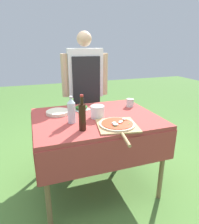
# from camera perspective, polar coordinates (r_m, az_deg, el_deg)

# --- Properties ---
(ground_plane) EXTENTS (12.00, 12.00, 0.00)m
(ground_plane) POSITION_cam_1_polar(r_m,az_deg,el_deg) (2.32, -0.99, -19.77)
(ground_plane) COLOR #517F38
(prep_table) EXTENTS (1.19, 0.93, 0.79)m
(prep_table) POSITION_cam_1_polar(r_m,az_deg,el_deg) (1.96, -1.10, -3.68)
(prep_table) COLOR #A83D38
(prep_table) RESTS_ON ground
(person_cook) EXTENTS (0.60, 0.23, 1.60)m
(person_cook) POSITION_cam_1_polar(r_m,az_deg,el_deg) (2.63, -4.08, 7.74)
(person_cook) COLOR #70604C
(person_cook) RESTS_ON ground
(pizza_on_peel) EXTENTS (0.39, 0.56, 0.05)m
(pizza_on_peel) POSITION_cam_1_polar(r_m,az_deg,el_deg) (1.70, 5.13, -3.73)
(pizza_on_peel) COLOR tan
(pizza_on_peel) RESTS_ON prep_table
(oil_bottle) EXTENTS (0.06, 0.06, 0.30)m
(oil_bottle) POSITION_cam_1_polar(r_m,az_deg,el_deg) (1.59, -4.95, -1.27)
(oil_bottle) COLOR black
(oil_bottle) RESTS_ON prep_table
(water_bottle) EXTENTS (0.07, 0.07, 0.24)m
(water_bottle) POSITION_cam_1_polar(r_m,az_deg,el_deg) (1.76, -8.03, 0.43)
(water_bottle) COLOR silver
(water_bottle) RESTS_ON prep_table
(herb_container) EXTENTS (0.20, 0.18, 0.05)m
(herb_container) POSITION_cam_1_polar(r_m,az_deg,el_deg) (2.13, -5.17, 1.26)
(herb_container) COLOR silver
(herb_container) RESTS_ON prep_table
(mixing_tub) EXTENTS (0.13, 0.13, 0.12)m
(mixing_tub) POSITION_cam_1_polar(r_m,az_deg,el_deg) (1.88, -0.59, 0.08)
(mixing_tub) COLOR silver
(mixing_tub) RESTS_ON prep_table
(plate_stack) EXTENTS (0.24, 0.24, 0.03)m
(plate_stack) POSITION_cam_1_polar(r_m,az_deg,el_deg) (2.04, -11.82, -0.07)
(plate_stack) COLOR beige
(plate_stack) RESTS_ON prep_table
(sauce_jar) EXTENTS (0.09, 0.09, 0.09)m
(sauce_jar) POSITION_cam_1_polar(r_m,az_deg,el_deg) (2.25, 8.69, 2.51)
(sauce_jar) COLOR silver
(sauce_jar) RESTS_ON prep_table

